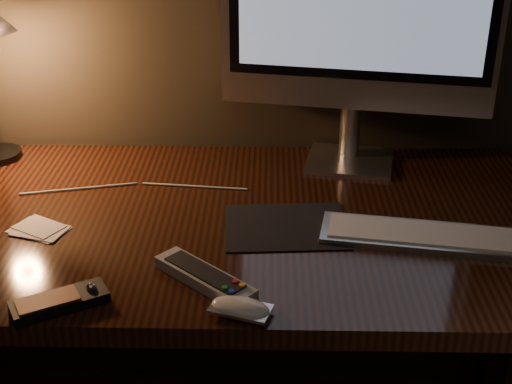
{
  "coord_description": "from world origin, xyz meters",
  "views": [
    {
      "loc": [
        0.11,
        0.57,
        1.45
      ],
      "look_at": [
        0.08,
        1.73,
        0.87
      ],
      "focal_mm": 50.0,
      "sensor_mm": 36.0,
      "label": 1
    }
  ],
  "objects_px": {
    "desk": "(221,253)",
    "mouse": "(240,310)",
    "monitor": "(360,2)",
    "keyboard": "(429,236)",
    "tv_remote": "(205,277)",
    "media_remote": "(60,301)"
  },
  "relations": [
    {
      "from": "monitor",
      "to": "mouse",
      "type": "distance_m",
      "value": 0.75
    },
    {
      "from": "desk",
      "to": "media_remote",
      "type": "distance_m",
      "value": 0.48
    },
    {
      "from": "mouse",
      "to": "tv_remote",
      "type": "distance_m",
      "value": 0.11
    },
    {
      "from": "desk",
      "to": "tv_remote",
      "type": "height_order",
      "value": "tv_remote"
    },
    {
      "from": "desk",
      "to": "mouse",
      "type": "relative_size",
      "value": 16.06
    },
    {
      "from": "desk",
      "to": "media_remote",
      "type": "height_order",
      "value": "media_remote"
    },
    {
      "from": "keyboard",
      "to": "mouse",
      "type": "bearing_deg",
      "value": -135.55
    },
    {
      "from": "mouse",
      "to": "tv_remote",
      "type": "bearing_deg",
      "value": 143.96
    },
    {
      "from": "desk",
      "to": "tv_remote",
      "type": "xyz_separation_m",
      "value": [
        -0.01,
        -0.32,
        0.14
      ]
    },
    {
      "from": "desk",
      "to": "tv_remote",
      "type": "relative_size",
      "value": 8.37
    },
    {
      "from": "mouse",
      "to": "tv_remote",
      "type": "relative_size",
      "value": 0.52
    },
    {
      "from": "monitor",
      "to": "mouse",
      "type": "height_order",
      "value": "monitor"
    },
    {
      "from": "monitor",
      "to": "mouse",
      "type": "xyz_separation_m",
      "value": [
        -0.24,
        -0.61,
        -0.37
      ]
    },
    {
      "from": "desk",
      "to": "tv_remote",
      "type": "bearing_deg",
      "value": -90.95
    },
    {
      "from": "desk",
      "to": "monitor",
      "type": "height_order",
      "value": "monitor"
    },
    {
      "from": "keyboard",
      "to": "tv_remote",
      "type": "bearing_deg",
      "value": -149.92
    },
    {
      "from": "mouse",
      "to": "desk",
      "type": "bearing_deg",
      "value": 116.36
    },
    {
      "from": "mouse",
      "to": "media_remote",
      "type": "xyz_separation_m",
      "value": [
        -0.3,
        0.01,
        0.0
      ]
    },
    {
      "from": "keyboard",
      "to": "media_remote",
      "type": "height_order",
      "value": "media_remote"
    },
    {
      "from": "monitor",
      "to": "tv_remote",
      "type": "bearing_deg",
      "value": -109.88
    },
    {
      "from": "monitor",
      "to": "keyboard",
      "type": "distance_m",
      "value": 0.53
    },
    {
      "from": "desk",
      "to": "monitor",
      "type": "xyz_separation_m",
      "value": [
        0.3,
        0.21,
        0.51
      ]
    }
  ]
}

